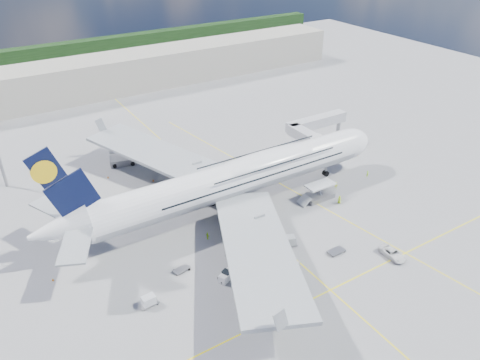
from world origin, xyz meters
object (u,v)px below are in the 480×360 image
crew_van (339,200)px  crew_tug (288,257)px  airliner (237,178)px  baggage_tug (226,276)px  cone_nose (357,155)px  cone_wing_left_inner (153,180)px  dolly_back (149,301)px  dolly_nose_near (288,241)px  crew_nose (368,174)px  crew_loader (336,185)px  catering_truck_outer (123,158)px  cone_wing_right_inner (256,269)px  catering_truck_inner (196,173)px  dolly_row_b (233,252)px  cone_wing_left_outer (108,177)px  service_van (392,253)px  crew_wing (208,236)px  dolly_row_c (293,267)px  cone_tail (53,280)px  cone_wing_right_outer (225,281)px  dolly_row_a (182,269)px  cargo_loader (319,194)px  dolly_nose_far (336,251)px  jet_bridge (313,129)px

crew_van → crew_tug: (-21.05, -9.57, 0.07)m
airliner → crew_tug: bearing=-95.1°
baggage_tug → cone_nose: bearing=-1.2°
cone_wing_left_inner → dolly_back: bearing=-113.8°
dolly_nose_near → cone_nose: (37.60, 20.34, -0.79)m
crew_nose → crew_loader: crew_loader is taller
baggage_tug → crew_nose: 48.14m
dolly_back → catering_truck_outer: size_ratio=0.43×
catering_truck_outer → crew_nose: size_ratio=4.60×
crew_nose → cone_wing_left_inner: bearing=144.0°
cone_wing_right_inner → dolly_nose_near: bearing=16.1°
crew_tug → cone_wing_left_inner: (-9.19, 39.62, -0.72)m
catering_truck_inner → dolly_row_b: bearing=-111.2°
airliner → cone_wing_left_outer: 33.36m
service_van → crew_tug: (-16.86, 9.03, 0.22)m
dolly_row_b → service_van: (24.42, -15.50, -0.24)m
crew_wing → crew_tug: 16.16m
dolly_row_c → cone_tail: bearing=135.8°
dolly_nose_near → crew_wing: bearing=163.0°
cone_wing_right_outer → crew_tug: bearing=-5.6°
dolly_row_c → crew_van: bearing=13.4°
airliner → dolly_row_a: bearing=-146.7°
cone_nose → cargo_loader: bearing=-154.2°
dolly_row_b → catering_truck_outer: 44.85m
catering_truck_outer → crew_loader: 51.86m
crew_loader → cone_wing_left_inner: (-33.78, 25.09, -0.57)m
crew_tug → cone_wing_right_outer: (-12.39, 1.21, -0.67)m
crew_loader → dolly_back: bearing=-109.5°
catering_truck_outer → service_van: 66.77m
dolly_nose_far → catering_truck_outer: bearing=110.4°
crew_loader → crew_wing: 33.69m
baggage_tug → catering_truck_inner: catering_truck_inner is taller
cargo_loader → cone_tail: size_ratio=17.45×
catering_truck_inner → crew_loader: catering_truck_inner is taller
dolly_nose_far → cone_wing_left_inner: (-18.25, 42.39, -0.13)m
cargo_loader → dolly_back: (-43.68, -10.16, -0.27)m
cone_tail → jet_bridge: bearing=11.7°
cone_tail → dolly_nose_far: bearing=-23.4°
dolly_back → crew_van: bearing=3.8°
catering_truck_inner → dolly_back: bearing=-135.2°
dolly_back → crew_loader: size_ratio=1.84×
dolly_nose_far → cone_wing_left_outer: (-26.70, 49.41, -0.11)m
cargo_loader → crew_loader: cargo_loader is taller
airliner → crew_van: (19.24, -10.79, -5.98)m
dolly_nose_near → crew_tug: bearing=-105.8°
airliner → cone_wing_left_inner: 23.15m
cone_wing_left_outer → cone_wing_right_outer: (5.26, -45.43, 0.03)m
dolly_row_c → service_van: bearing=-35.8°
service_van → cone_wing_right_outer: size_ratio=8.81×
dolly_row_a → cone_nose: (57.75, 16.17, -0.02)m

